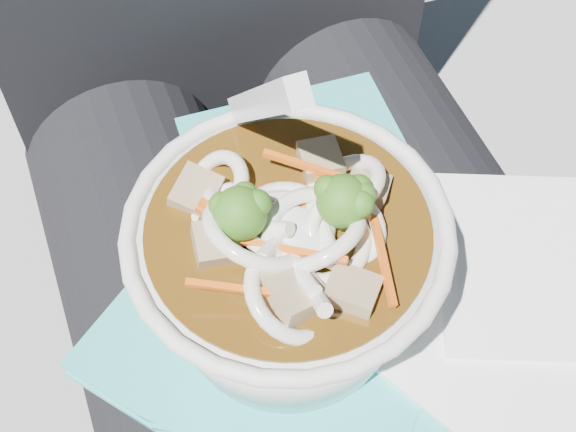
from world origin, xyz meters
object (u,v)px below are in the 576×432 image
object	(u,v)px
lap	(338,348)
udon_bowl	(288,264)
stone_ledge	(272,352)
person_body	(292,228)
plastic_bag	(334,310)

from	to	relation	value
lap	udon_bowl	xyz separation A→B (m)	(-0.04, -0.01, 0.15)
stone_ledge	lap	distance (m)	0.34
lap	udon_bowl	size ratio (longest dim) A/B	2.38
person_body	plastic_bag	distance (m)	0.12
stone_ledge	udon_bowl	size ratio (longest dim) A/B	4.96
lap	udon_bowl	bearing A→B (deg)	-167.38
person_body	udon_bowl	xyz separation A→B (m)	(-0.04, -0.10, 0.13)
stone_ledge	person_body	distance (m)	0.34
person_body	udon_bowl	size ratio (longest dim) A/B	5.00
person_body	udon_bowl	distance (m)	0.17
person_body	plastic_bag	size ratio (longest dim) A/B	3.04
plastic_bag	udon_bowl	bearing A→B (deg)	174.54
plastic_bag	stone_ledge	bearing A→B (deg)	85.43
plastic_bag	udon_bowl	size ratio (longest dim) A/B	1.64
stone_ledge	lap	world-z (taller)	lap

